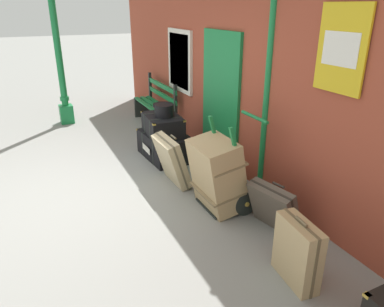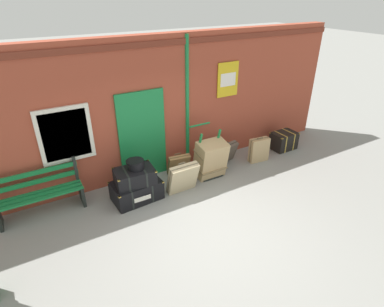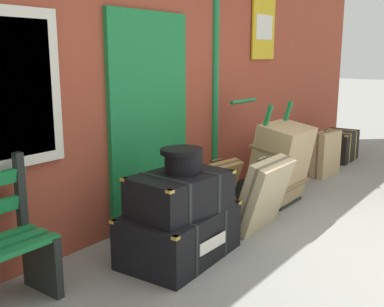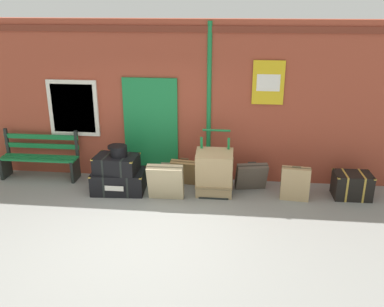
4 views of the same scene
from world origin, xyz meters
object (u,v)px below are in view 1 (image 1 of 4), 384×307
at_px(suitcase_brown, 274,207).
at_px(suitcase_tan, 297,252).
at_px(large_brown_trunk, 217,174).
at_px(steamer_trunk_base, 165,146).
at_px(steamer_trunk_middle, 163,125).
at_px(round_hatbox, 164,110).
at_px(porters_trolley, 229,186).
at_px(suitcase_charcoal, 172,160).
at_px(suitcase_umber, 223,164).
at_px(lamp_post, 61,74).
at_px(platform_bench, 156,105).

height_order(suitcase_brown, suitcase_tan, suitcase_tan).
height_order(large_brown_trunk, suitcase_brown, large_brown_trunk).
height_order(steamer_trunk_base, steamer_trunk_middle, steamer_trunk_middle).
relative_size(round_hatbox, porters_trolley, 0.31).
xyz_separation_m(steamer_trunk_base, suitcase_brown, (2.57, 0.34, 0.07)).
height_order(large_brown_trunk, suitcase_charcoal, large_brown_trunk).
relative_size(steamer_trunk_middle, suitcase_tan, 1.27).
bearing_deg(suitcase_umber, suitcase_tan, -11.07).
relative_size(lamp_post, platform_bench, 1.80).
height_order(porters_trolley, suitcase_charcoal, porters_trolley).
bearing_deg(lamp_post, suitcase_umber, 22.66).
bearing_deg(porters_trolley, steamer_trunk_base, -174.93).
distance_m(platform_bench, round_hatbox, 1.95).
bearing_deg(suitcase_brown, round_hatbox, -171.94).
height_order(steamer_trunk_base, suitcase_brown, suitcase_brown).
height_order(round_hatbox, large_brown_trunk, same).
bearing_deg(steamer_trunk_base, suitcase_brown, 7.65).
distance_m(platform_bench, suitcase_tan, 5.19).
bearing_deg(round_hatbox, porters_trolley, 5.60).
distance_m(lamp_post, suitcase_tan, 6.33).
bearing_deg(suitcase_umber, porters_trolley, -22.71).
height_order(steamer_trunk_middle, suitcase_charcoal, steamer_trunk_middle).
bearing_deg(large_brown_trunk, suitcase_umber, 144.75).
bearing_deg(platform_bench, round_hatbox, -15.69).
distance_m(lamp_post, suitcase_brown, 5.64).
distance_m(steamer_trunk_base, steamer_trunk_middle, 0.37).
bearing_deg(suitcase_tan, suitcase_brown, 157.22).
xyz_separation_m(large_brown_trunk, suitcase_tan, (1.51, 0.02, -0.16)).
relative_size(round_hatbox, large_brown_trunk, 0.39).
height_order(platform_bench, suitcase_brown, platform_bench).
height_order(porters_trolley, large_brown_trunk, porters_trolley).
distance_m(round_hatbox, large_brown_trunk, 1.86).
distance_m(large_brown_trunk, suitcase_umber, 0.79).
relative_size(steamer_trunk_base, suitcase_charcoal, 1.43).
xyz_separation_m(round_hatbox, suitcase_tan, (3.33, 0.02, -0.54)).
bearing_deg(suitcase_brown, steamer_trunk_base, -172.35).
bearing_deg(steamer_trunk_middle, suitcase_tan, 0.52).
xyz_separation_m(large_brown_trunk, suitcase_umber, (-0.62, 0.44, -0.19)).
height_order(lamp_post, steamer_trunk_base, lamp_post).
relative_size(lamp_post, suitcase_charcoal, 3.95).
distance_m(suitcase_charcoal, suitcase_umber, 0.75).
bearing_deg(steamer_trunk_base, suitcase_tan, 0.14).
xyz_separation_m(round_hatbox, porters_trolley, (1.82, 0.18, -0.59)).
bearing_deg(suitcase_brown, lamp_post, -163.36).
bearing_deg(platform_bench, lamp_post, -119.24).
bearing_deg(steamer_trunk_middle, suitcase_brown, 8.07).
xyz_separation_m(steamer_trunk_base, round_hatbox, (0.03, -0.01, 0.65)).
bearing_deg(lamp_post, steamer_trunk_base, 24.24).
relative_size(steamer_trunk_base, suitcase_tan, 1.56).
distance_m(suitcase_tan, suitcase_umber, 2.17).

